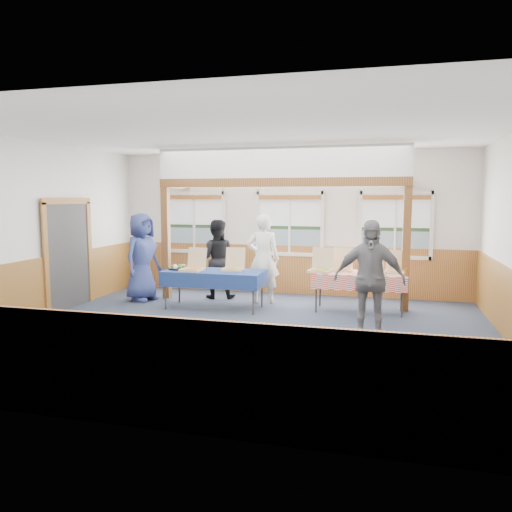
{
  "coord_description": "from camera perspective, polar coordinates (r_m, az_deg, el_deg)",
  "views": [
    {
      "loc": [
        2.13,
        -7.62,
        2.2
      ],
      "look_at": [
        -0.14,
        1.0,
        1.14
      ],
      "focal_mm": 35.0,
      "sensor_mm": 36.0,
      "label": 1
    }
  ],
  "objects": [
    {
      "name": "floor",
      "position": [
        8.21,
        -0.85,
        -8.78
      ],
      "size": [
        8.0,
        8.0,
        0.0
      ],
      "primitive_type": "plane",
      "color": "#283242",
      "rests_on": "ground"
    },
    {
      "name": "ceiling",
      "position": [
        7.97,
        -0.89,
        13.97
      ],
      "size": [
        8.0,
        8.0,
        0.0
      ],
      "primitive_type": "plane",
      "rotation": [
        3.14,
        0.0,
        0.0
      ],
      "color": "white",
      "rests_on": "wall_back"
    },
    {
      "name": "wall_back",
      "position": [
        11.33,
        3.9,
        3.72
      ],
      "size": [
        8.0,
        0.0,
        8.0
      ],
      "primitive_type": "plane",
      "rotation": [
        1.57,
        0.0,
        0.0
      ],
      "color": "silver",
      "rests_on": "floor"
    },
    {
      "name": "wall_front",
      "position": [
        4.67,
        -12.5,
        -0.78
      ],
      "size": [
        8.0,
        0.0,
        8.0
      ],
      "primitive_type": "plane",
      "rotation": [
        -1.57,
        0.0,
        0.0
      ],
      "color": "silver",
      "rests_on": "floor"
    },
    {
      "name": "wall_left",
      "position": [
        9.79,
        -24.06,
        2.67
      ],
      "size": [
        0.0,
        8.0,
        8.0
      ],
      "primitive_type": "plane",
      "rotation": [
        1.57,
        0.0,
        1.57
      ],
      "color": "silver",
      "rests_on": "floor"
    },
    {
      "name": "wainscot_back",
      "position": [
        11.41,
        3.84,
        -1.56
      ],
      "size": [
        7.98,
        0.05,
        1.1
      ],
      "primitive_type": "cube",
      "color": "brown",
      "rests_on": "floor"
    },
    {
      "name": "wainscot_front",
      "position": [
        4.94,
        -12.04,
        -12.91
      ],
      "size": [
        7.98,
        0.05,
        1.1
      ],
      "primitive_type": "cube",
      "color": "brown",
      "rests_on": "floor"
    },
    {
      "name": "wainscot_left",
      "position": [
        9.9,
        -23.65,
        -3.4
      ],
      "size": [
        0.05,
        6.98,
        1.1
      ],
      "primitive_type": "cube",
      "color": "brown",
      "rests_on": "floor"
    },
    {
      "name": "cased_opening",
      "position": [
        10.53,
        -20.69,
        0.06
      ],
      "size": [
        0.06,
        1.3,
        2.1
      ],
      "primitive_type": "cube",
      "color": "#353535",
      "rests_on": "wall_left"
    },
    {
      "name": "window_left",
      "position": [
        11.94,
        -7.07,
        4.22
      ],
      "size": [
        1.56,
        0.1,
        1.46
      ],
      "color": "white",
      "rests_on": "wall_back"
    },
    {
      "name": "window_mid",
      "position": [
        11.29,
        3.87,
        4.11
      ],
      "size": [
        1.56,
        0.1,
        1.46
      ],
      "color": "white",
      "rests_on": "wall_back"
    },
    {
      "name": "window_right",
      "position": [
        11.09,
        15.64,
        3.82
      ],
      "size": [
        1.56,
        0.1,
        1.46
      ],
      "color": "white",
      "rests_on": "wall_back"
    },
    {
      "name": "post_left",
      "position": [
        10.99,
        -10.24,
        1.44
      ],
      "size": [
        0.15,
        0.15,
        2.4
      ],
      "primitive_type": "cube",
      "color": "#533812",
      "rests_on": "floor"
    },
    {
      "name": "post_right",
      "position": [
        9.97,
        16.8,
        0.72
      ],
      "size": [
        0.15,
        0.15,
        2.4
      ],
      "primitive_type": "cube",
      "color": "#533812",
      "rests_on": "floor"
    },
    {
      "name": "cross_beam",
      "position": [
        10.15,
        2.65,
        8.4
      ],
      "size": [
        5.15,
        0.18,
        0.18
      ],
      "primitive_type": "cube",
      "color": "#533812",
      "rests_on": "post_left"
    },
    {
      "name": "table_left",
      "position": [
        9.87,
        -4.82,
        -1.98
      ],
      "size": [
        2.09,
        1.25,
        0.76
      ],
      "rotation": [
        0.0,
        0.0,
        -0.2
      ],
      "color": "#353535",
      "rests_on": "floor"
    },
    {
      "name": "table_right",
      "position": [
        9.77,
        11.75,
        -2.22
      ],
      "size": [
        1.92,
        1.52,
        0.76
      ],
      "rotation": [
        0.0,
        0.0,
        -0.43
      ],
      "color": "#353535",
      "rests_on": "floor"
    },
    {
      "name": "pizza_box_a",
      "position": [
        9.89,
        -7.21,
        -1.29
      ],
      "size": [
        0.43,
        0.51,
        0.44
      ],
      "rotation": [
        0.0,
        0.0,
        -0.06
      ],
      "color": "beige",
      "rests_on": "table_left"
    },
    {
      "name": "pizza_box_b",
      "position": [
        9.89,
        -2.62,
        -1.24
      ],
      "size": [
        0.43,
        0.51,
        0.43
      ],
      "rotation": [
        0.0,
        0.0,
        0.07
      ],
      "color": "beige",
      "rests_on": "table_left"
    },
    {
      "name": "pizza_box_c",
      "position": [
        9.72,
        7.34,
        -1.42
      ],
      "size": [
        0.46,
        0.55,
        0.46
      ],
      "rotation": [
        0.0,
        0.0,
        -0.1
      ],
      "color": "beige",
      "rests_on": "table_right"
    },
    {
      "name": "pizza_box_d",
      "position": [
        9.97,
        9.81,
        -1.27
      ],
      "size": [
        0.41,
        0.5,
        0.43
      ],
      "rotation": [
        0.0,
        0.0,
        0.02
      ],
      "color": "beige",
      "rests_on": "table_right"
    },
    {
      "name": "pizza_box_e",
      "position": [
        9.67,
        13.2,
        -1.58
      ],
      "size": [
        0.47,
        0.56,
        0.47
      ],
      "rotation": [
        0.0,
        0.0,
        0.08
      ],
      "color": "beige",
      "rests_on": "table_right"
    },
    {
      "name": "pizza_box_f",
      "position": [
        9.89,
        15.6,
        -1.5
      ],
      "size": [
        0.42,
        0.5,
        0.42
      ],
      "rotation": [
        0.0,
        0.0,
        -0.09
      ],
      "color": "beige",
      "rests_on": "table_right"
    },
    {
      "name": "veggie_tray",
      "position": [
        10.13,
        -8.83,
        -1.32
      ],
      "size": [
        0.41,
        0.41,
        0.09
      ],
      "color": "black",
      "rests_on": "table_left"
    },
    {
      "name": "drink_glass",
      "position": [
        9.5,
        16.81,
        -1.8
      ],
      "size": [
        0.07,
        0.07,
        0.15
      ],
      "primitive_type": "cylinder",
      "color": "brown",
      "rests_on": "table_right"
    },
    {
      "name": "woman_white",
      "position": [
        10.34,
        0.82,
        -0.31
      ],
      "size": [
        0.74,
        0.55,
        1.85
      ],
      "primitive_type": "imported",
      "rotation": [
        0.0,
        0.0,
        3.32
      ],
      "color": "white",
      "rests_on": "floor"
    },
    {
      "name": "woman_black",
      "position": [
        10.88,
        -4.56,
        -0.34
      ],
      "size": [
        0.95,
        0.81,
        1.72
      ],
      "primitive_type": "imported",
      "rotation": [
        0.0,
        0.0,
        3.36
      ],
      "color": "black",
      "rests_on": "floor"
    },
    {
      "name": "man_blue",
      "position": [
        10.86,
        -12.89,
        -0.11
      ],
      "size": [
        0.8,
        1.03,
        1.86
      ],
      "primitive_type": "imported",
      "rotation": [
        0.0,
        0.0,
        1.32
      ],
      "color": "navy",
      "rests_on": "floor"
    },
    {
      "name": "person_grey",
      "position": [
        7.96,
        12.81,
        -2.59
      ],
      "size": [
        1.1,
        0.47,
        1.86
      ],
      "primitive_type": "imported",
      "rotation": [
        0.0,
        0.0,
        -0.02
      ],
      "color": "slate",
      "rests_on": "floor"
    }
  ]
}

